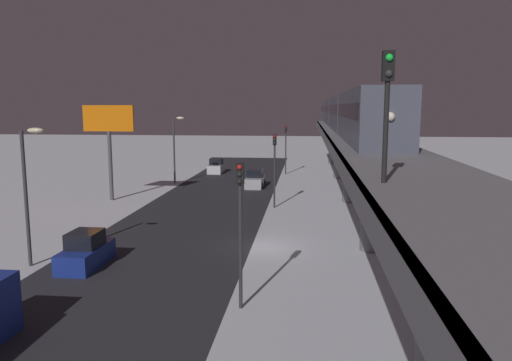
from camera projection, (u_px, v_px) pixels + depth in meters
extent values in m
plane|color=silver|center=(263.00, 247.00, 30.84)|extent=(240.00, 240.00, 0.00)
cube|color=#28282D|center=(167.00, 244.00, 31.48)|extent=(11.00, 109.20, 0.01)
cube|color=slate|center=(374.00, 153.00, 29.26)|extent=(5.00, 109.20, 0.80)
cube|color=#38383D|center=(334.00, 153.00, 29.50)|extent=(0.24, 107.01, 0.80)
cylinder|color=slate|center=(333.00, 146.00, 75.76)|extent=(1.40, 1.40, 5.60)
cylinder|color=slate|center=(340.00, 156.00, 60.42)|extent=(1.40, 1.40, 5.60)
cylinder|color=slate|center=(351.00, 172.00, 45.07)|extent=(1.40, 1.40, 5.60)
cylinder|color=slate|center=(373.00, 206.00, 29.73)|extent=(1.40, 1.40, 5.60)
cylinder|color=slate|center=(442.00, 311.00, 14.39)|extent=(1.40, 1.40, 5.60)
cube|color=#4C5160|center=(368.00, 117.00, 32.75)|extent=(2.90, 18.00, 3.40)
cube|color=black|center=(368.00, 110.00, 32.69)|extent=(2.94, 16.20, 0.90)
cube|color=#4C5160|center=(346.00, 113.00, 51.04)|extent=(2.90, 18.00, 3.40)
cube|color=black|center=(346.00, 109.00, 50.98)|extent=(2.94, 16.20, 0.90)
cube|color=#4C5160|center=(336.00, 112.00, 69.34)|extent=(2.90, 18.00, 3.40)
cube|color=black|center=(336.00, 109.00, 69.28)|extent=(2.94, 16.20, 0.90)
cube|color=#4C5160|center=(330.00, 111.00, 87.63)|extent=(2.90, 18.00, 3.40)
cube|color=black|center=(330.00, 108.00, 87.57)|extent=(2.94, 16.20, 0.90)
sphere|color=white|center=(390.00, 117.00, 23.82)|extent=(0.44, 0.44, 0.44)
cylinder|color=black|center=(386.00, 131.00, 14.97)|extent=(0.16, 0.16, 3.20)
cube|color=black|center=(388.00, 66.00, 14.68)|extent=(0.36, 0.28, 0.90)
sphere|color=#19F23F|center=(389.00, 57.00, 14.49)|extent=(0.22, 0.22, 0.22)
sphere|color=#333333|center=(389.00, 73.00, 14.56)|extent=(0.22, 0.22, 0.22)
cube|color=#B2B2B7|center=(255.00, 182.00, 54.19)|extent=(1.80, 4.70, 1.10)
cube|color=black|center=(255.00, 173.00, 54.05)|extent=(1.58, 2.26, 0.87)
cylinder|color=black|center=(249.00, 182.00, 55.75)|extent=(0.20, 0.64, 0.64)
cylinder|color=black|center=(264.00, 182.00, 55.57)|extent=(0.20, 0.64, 0.64)
cylinder|color=black|center=(246.00, 186.00, 52.88)|extent=(0.20, 0.64, 0.64)
cylinder|color=black|center=(261.00, 186.00, 52.71)|extent=(0.20, 0.64, 0.64)
cube|color=silver|center=(216.00, 169.00, 65.78)|extent=(1.80, 4.14, 1.10)
cube|color=black|center=(216.00, 161.00, 65.64)|extent=(1.58, 1.99, 0.87)
cube|color=navy|center=(86.00, 256.00, 27.09)|extent=(1.80, 4.06, 1.10)
cube|color=black|center=(85.00, 239.00, 26.95)|extent=(1.58, 1.95, 0.87)
cylinder|color=#2D2D2D|center=(241.00, 247.00, 21.09)|extent=(0.16, 0.16, 5.50)
cube|color=black|center=(240.00, 174.00, 20.61)|extent=(0.32, 0.32, 0.90)
sphere|color=red|center=(240.00, 167.00, 20.39)|extent=(0.20, 0.20, 0.20)
sphere|color=black|center=(240.00, 174.00, 20.43)|extent=(0.20, 0.20, 0.20)
sphere|color=black|center=(240.00, 181.00, 20.48)|extent=(0.20, 0.20, 0.20)
cylinder|color=#2D2D2D|center=(274.00, 177.00, 42.54)|extent=(0.16, 0.16, 5.50)
cube|color=black|center=(275.00, 140.00, 42.07)|extent=(0.32, 0.32, 0.90)
sphere|color=red|center=(275.00, 136.00, 41.85)|extent=(0.20, 0.20, 0.20)
sphere|color=black|center=(275.00, 140.00, 41.89)|extent=(0.20, 0.20, 0.20)
sphere|color=black|center=(275.00, 143.00, 41.93)|extent=(0.20, 0.20, 0.20)
cylinder|color=#2D2D2D|center=(286.00, 153.00, 64.00)|extent=(0.16, 0.16, 5.50)
cube|color=black|center=(286.00, 129.00, 63.52)|extent=(0.32, 0.32, 0.90)
sphere|color=red|center=(286.00, 126.00, 63.30)|extent=(0.20, 0.20, 0.20)
sphere|color=black|center=(286.00, 129.00, 63.35)|extent=(0.20, 0.20, 0.20)
sphere|color=black|center=(286.00, 131.00, 63.39)|extent=(0.20, 0.20, 0.20)
cylinder|color=#4C4C51|center=(111.00, 166.00, 45.97)|extent=(0.36, 0.36, 6.50)
cube|color=orange|center=(108.00, 118.00, 45.31)|extent=(4.80, 0.30, 2.40)
cylinder|color=#38383D|center=(26.00, 199.00, 26.65)|extent=(0.20, 0.20, 7.50)
ellipsoid|color=#F4E5B2|center=(35.00, 130.00, 26.01)|extent=(0.90, 0.44, 0.30)
cylinder|color=#38383D|center=(174.00, 151.00, 56.16)|extent=(0.20, 0.20, 7.50)
ellipsoid|color=#F4E5B2|center=(180.00, 118.00, 55.52)|extent=(0.90, 0.44, 0.30)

